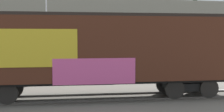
% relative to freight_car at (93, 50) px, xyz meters
% --- Properties ---
extents(ground_plane, '(260.00, 260.00, 0.00)m').
position_rel_freight_car_xyz_m(ground_plane, '(1.04, 0.00, -2.30)').
color(ground_plane, slate).
extents(track, '(59.96, 6.07, 0.08)m').
position_rel_freight_car_xyz_m(track, '(-2.39, 0.17, -2.26)').
color(track, '#4C4742').
rests_on(track, ground_plane).
extents(freight_car, '(14.60, 3.97, 4.04)m').
position_rel_freight_car_xyz_m(freight_car, '(0.00, 0.00, 0.00)').
color(freight_car, '#472316').
rests_on(freight_car, ground_plane).
extents(flagpole, '(0.18, 1.69, 7.63)m').
position_rel_freight_car_xyz_m(flagpole, '(-2.23, 13.12, 2.77)').
color(flagpole, silver).
rests_on(flagpole, ground_plane).
extents(hillside, '(119.92, 37.44, 15.75)m').
position_rel_freight_car_xyz_m(hillside, '(1.02, 67.19, 3.40)').
color(hillside, gray).
rests_on(hillside, ground_plane).
extents(parked_car_green, '(4.45, 2.40, 1.71)m').
position_rel_freight_car_xyz_m(parked_car_green, '(-2.64, 6.49, -1.45)').
color(parked_car_green, '#1E5933').
rests_on(parked_car_green, ground_plane).
extents(parked_car_silver, '(4.77, 2.31, 1.60)m').
position_rel_freight_car_xyz_m(parked_car_silver, '(2.69, 6.50, -1.48)').
color(parked_car_silver, '#B7BABF').
rests_on(parked_car_silver, ground_plane).
extents(parked_car_black, '(4.16, 2.14, 1.87)m').
position_rel_freight_car_xyz_m(parked_car_black, '(8.00, 6.29, -1.38)').
color(parked_car_black, black).
rests_on(parked_car_black, ground_plane).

